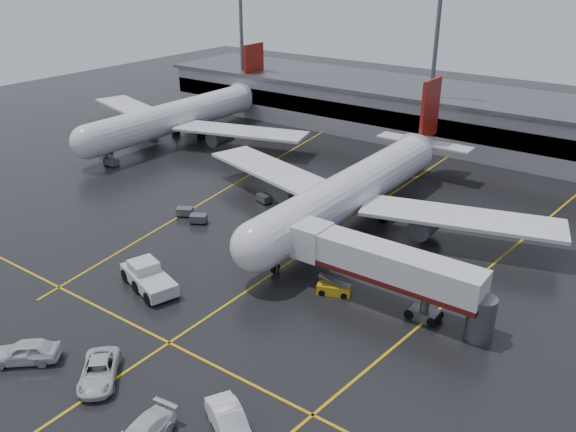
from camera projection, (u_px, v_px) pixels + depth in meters
The scene contains 21 objects.
ground at pixel (313, 247), 66.56m from camera, with size 220.00×220.00×0.00m, color black.
apron_line_centre at pixel (313, 247), 66.56m from camera, with size 0.25×90.00×0.02m, color gold.
apron_line_stop at pixel (169, 343), 50.29m from camera, with size 60.00×0.25×0.02m, color gold.
apron_line_left at pixel (235, 183), 84.64m from camera, with size 0.25×70.00×0.02m, color gold.
apron_line_right at pixel (502, 257), 64.33m from camera, with size 0.25×70.00×0.02m, color gold.
terminal at pixel (470, 119), 100.23m from camera, with size 122.00×19.00×8.60m.
light_mast_left at pixel (242, 40), 115.73m from camera, with size 3.00×1.20×25.45m.
light_mast_mid at pixel (434, 60), 94.36m from camera, with size 3.00×1.20×25.45m.
main_airliner at pixel (358, 186), 72.01m from camera, with size 48.80×45.60×14.10m.
second_airliner at pixel (182, 115), 103.32m from camera, with size 48.80×45.60×14.10m.
jet_bridge at pixel (385, 268), 54.17m from camera, with size 19.90×3.40×6.05m.
pushback_tractor at pixel (148, 278), 58.22m from camera, with size 7.83×5.03×2.60m.
belt_loader at pixel (334, 289), 57.29m from camera, with size 3.50×2.42×2.05m.
service_van_a at pixel (99, 371), 45.64m from camera, with size 2.64×5.72×1.59m, color silver.
service_van_c at pixel (230, 423), 40.46m from camera, with size 1.97×5.64×1.86m, color white.
service_van_d at pixel (25, 351), 47.68m from camera, with size 2.22×5.53×1.88m, color silver.
baggage_cart_a at pixel (199, 218), 72.12m from camera, with size 2.38×2.13×1.12m.
baggage_cart_b at pixel (185, 211), 74.06m from camera, with size 2.38×2.11×1.12m.
baggage_cart_c at pixel (264, 198), 78.05m from camera, with size 2.30×1.85×1.12m.
baggage_cart_d at pixel (106, 149), 97.40m from camera, with size 2.36×2.01×1.12m.
baggage_cart_e at pixel (112, 162), 91.24m from camera, with size 2.01×1.32×1.12m.
Camera 1 is at (32.47, -49.70, 30.42)m, focal length 37.00 mm.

